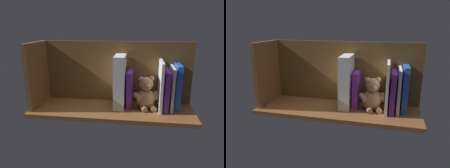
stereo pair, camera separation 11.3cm
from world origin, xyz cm
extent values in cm
cube|color=brown|center=(0.00, 0.00, -1.10)|extent=(88.89, 29.77, 2.20)
cube|color=brown|center=(0.00, -12.64, 17.88)|extent=(88.89, 1.50, 35.75)
cube|color=brown|center=(42.45, 0.00, 17.88)|extent=(2.40, 23.77, 35.75)
cube|color=blue|center=(-35.14, -4.95, 12.20)|extent=(2.90, 13.07, 24.39)
cube|color=silver|center=(-32.01, -3.79, 11.68)|extent=(1.58, 15.40, 23.36)
cube|color=purple|center=(-29.01, -3.26, 10.78)|extent=(3.00, 16.46, 21.60)
cube|color=silver|center=(-26.08, -2.63, 13.25)|extent=(1.44, 17.71, 26.50)
ellipsoid|color=tan|center=(-18.45, -2.43, 5.50)|extent=(12.88, 12.19, 11.00)
sphere|color=tan|center=(-18.45, -2.43, 13.84)|extent=(7.56, 7.56, 7.56)
sphere|color=tan|center=(-21.14, -3.33, 16.67)|extent=(2.92, 2.92, 2.92)
sphere|color=tan|center=(-15.76, -1.52, 16.67)|extent=(2.92, 2.92, 2.92)
sphere|color=tan|center=(-19.47, 0.62, 13.27)|extent=(2.92, 2.92, 2.92)
cylinder|color=tan|center=(-23.84, -2.79, 7.43)|extent=(2.71, 5.47, 4.07)
cylinder|color=tan|center=(-13.93, 0.54, 7.43)|extent=(5.38, 5.83, 4.07)
cylinder|color=tan|center=(-22.28, 1.22, 1.46)|extent=(4.08, 4.84, 2.92)
cylinder|color=tan|center=(-17.59, 2.79, 1.46)|extent=(4.08, 4.84, 2.92)
torus|color=red|center=(-18.45, -2.43, 10.83)|extent=(6.36, 6.36, 0.86)
cube|color=purple|center=(-9.32, -5.20, 9.97)|extent=(2.99, 12.58, 19.95)
cube|color=white|center=(-4.01, -3.12, 14.54)|extent=(5.83, 16.53, 29.07)
camera|label=1|loc=(-14.65, 107.83, 45.24)|focal=33.53mm
camera|label=2|loc=(-25.77, 105.73, 45.24)|focal=33.53mm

